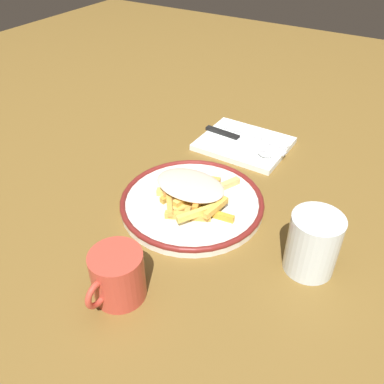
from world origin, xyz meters
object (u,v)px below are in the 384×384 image
knife (237,138)px  plate (192,202)px  fork (254,137)px  water_glass (313,244)px  napkin (244,144)px  fries_heap (192,190)px  spoon (252,150)px  coffee_mug (117,276)px

knife → plate: bearing=6.9°
fork → water_glass: water_glass is taller
fork → napkin: bearing=-24.3°
napkin → fries_heap: bearing=2.1°
plate → spoon: spoon is taller
spoon → water_glass: bearing=40.2°
fork → coffee_mug: 0.52m
napkin → coffee_mug: 0.49m
napkin → water_glass: water_glass is taller
water_glass → coffee_mug: water_glass is taller
fork → water_glass: size_ratio=1.71×
napkin → knife: size_ratio=0.95×
water_glass → coffee_mug: (0.20, -0.22, -0.01)m
knife → coffee_mug: size_ratio=1.99×
knife → coffee_mug: (0.49, 0.05, 0.02)m
fries_heap → knife: 0.26m
spoon → napkin: bearing=-132.6°
fries_heap → plate: bearing=35.5°
spoon → water_glass: 0.34m
napkin → fork: (-0.03, 0.01, 0.01)m
napkin → coffee_mug: coffee_mug is taller
napkin → water_glass: bearing=41.1°
fries_heap → water_glass: (0.04, 0.24, 0.02)m
fries_heap → spoon: (-0.22, 0.03, -0.02)m
knife → fork: bearing=129.6°
plate → napkin: 0.26m
fries_heap → fork: 0.28m
plate → fork: 0.28m
knife → coffee_mug: 0.50m
fries_heap → spoon: size_ratio=1.19×
fries_heap → napkin: (-0.25, -0.01, -0.03)m
fries_heap → fork: fries_heap is taller
plate → knife: 0.26m
fries_heap → coffee_mug: coffee_mug is taller
fries_heap → coffee_mug: 0.24m
plate → napkin: bearing=-177.2°
coffee_mug → knife: bearing=-174.6°
knife → coffee_mug: bearing=5.4°
fork → spoon: (0.06, 0.02, 0.00)m
spoon → plate: bearing=-5.6°
napkin → fork: fork is taller
plate → fries_heap: bearing=-144.5°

